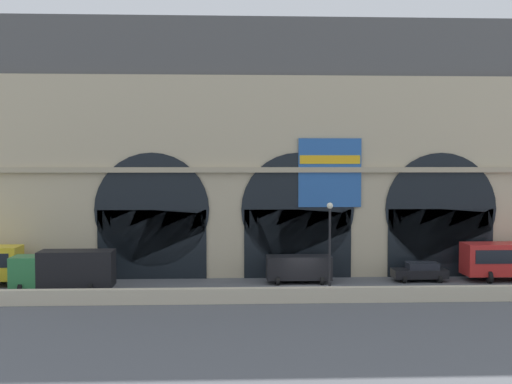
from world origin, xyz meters
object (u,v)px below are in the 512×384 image
Objects in this scene: van_center at (299,268)px; car_mideast at (420,271)px; box_truck_west at (65,269)px; street_lamp_quayside at (330,238)px.

car_mideast is (10.00, 0.31, -0.44)m from van_center.
street_lamp_quayside is at bearing -10.66° from box_truck_west.
box_truck_west is 19.93m from street_lamp_quayside.
street_lamp_quayside is (19.40, -3.65, 2.71)m from box_truck_west.
box_truck_west reaches higher than car_mideast.
street_lamp_quayside is (1.47, -6.52, 3.17)m from van_center.
box_truck_west is 1.09× the size of street_lamp_quayside.
street_lamp_quayside is at bearing -141.34° from car_mideast.
car_mideast is 11.51m from street_lamp_quayside.
box_truck_west is 1.44× the size of van_center.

